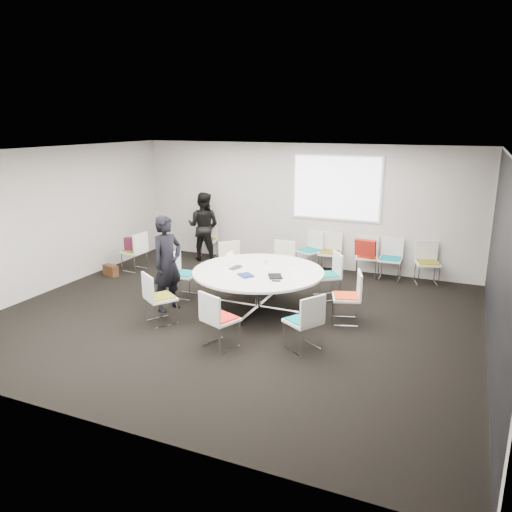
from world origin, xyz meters
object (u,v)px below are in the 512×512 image
at_px(chair_spare_left, 135,259).
at_px(person_main, 167,263).
at_px(chair_ring_b, 327,284).
at_px(person_back, 204,226).
at_px(chair_ring_d, 233,272).
at_px(chair_ring_h, 303,332).
at_px(chair_back_d, 390,267).
at_px(chair_person_back, 207,247).
at_px(chair_ring_g, 220,330).
at_px(maroon_bag, 134,244).
at_px(chair_back_c, 366,264).
at_px(laptop, 237,268).
at_px(conference_table, 258,280).
at_px(chair_ring_e, 184,283).
at_px(chair_back_b, 329,260).
at_px(chair_ring_f, 160,308).
at_px(chair_back_a, 309,258).
at_px(chair_back_e, 427,271).
at_px(chair_ring_c, 281,271).
at_px(chair_ring_a, 346,307).
at_px(brown_bag, 111,270).
at_px(cup, 266,262).

xyz_separation_m(chair_spare_left, person_main, (2.02, -1.73, 0.58)).
bearing_deg(chair_ring_b, person_back, 31.49).
xyz_separation_m(chair_ring_d, chair_ring_h, (2.27, -2.31, 0.00)).
distance_m(chair_back_d, chair_spare_left, 5.61).
relative_size(chair_person_back, person_back, 0.53).
distance_m(chair_ring_g, maroon_bag, 4.55).
bearing_deg(chair_ring_g, chair_ring_h, 41.22).
xyz_separation_m(chair_ring_b, chair_back_c, (0.41, 1.66, 0.00)).
bearing_deg(laptop, chair_spare_left, 82.49).
xyz_separation_m(conference_table, chair_back_d, (1.88, 2.73, -0.27)).
bearing_deg(chair_ring_e, maroon_bag, -122.08).
bearing_deg(maroon_bag, chair_ring_g, -37.56).
height_order(conference_table, person_main, person_main).
height_order(chair_ring_b, chair_back_b, same).
distance_m(conference_table, chair_back_d, 3.32).
height_order(chair_ring_f, chair_spare_left, same).
relative_size(chair_back_a, maroon_bag, 2.20).
bearing_deg(chair_ring_b, chair_ring_f, 100.59).
height_order(chair_back_c, chair_back_e, same).
bearing_deg(chair_back_d, chair_ring_c, 30.18).
xyz_separation_m(chair_ring_b, chair_ring_h, (0.28, -2.30, 0.00)).
xyz_separation_m(chair_back_b, chair_back_e, (2.07, -0.01, 0.00)).
bearing_deg(chair_ring_a, chair_back_d, -24.38).
distance_m(chair_ring_d, chair_back_c, 2.92).
xyz_separation_m(chair_ring_f, chair_back_d, (3.13, 3.95, 0.00)).
bearing_deg(chair_back_a, chair_ring_g, 114.94).
xyz_separation_m(person_back, maroon_bag, (-0.98, -1.44, -0.20)).
bearing_deg(chair_spare_left, maroon_bag, 90.00).
relative_size(maroon_bag, brown_bag, 1.11).
bearing_deg(chair_ring_d, chair_back_e, 157.74).
distance_m(chair_ring_e, chair_spare_left, 2.20).
bearing_deg(chair_ring_h, chair_ring_d, 76.39).
bearing_deg(chair_person_back, chair_spare_left, 45.41).
xyz_separation_m(chair_ring_c, chair_back_a, (0.23, 1.20, 0.00)).
xyz_separation_m(chair_person_back, brown_bag, (-1.22, -2.15, -0.16)).
height_order(chair_ring_g, person_main, person_main).
bearing_deg(conference_table, chair_ring_f, -135.57).
relative_size(chair_ring_c, person_back, 0.53).
distance_m(chair_ring_e, chair_back_d, 4.36).
height_order(chair_ring_f, maroon_bag, chair_ring_f).
xyz_separation_m(chair_ring_c, cup, (0.11, -1.10, 0.50)).
bearing_deg(chair_back_a, chair_person_back, 24.92).
height_order(chair_back_c, maroon_bag, chair_back_c).
relative_size(chair_back_d, brown_bag, 2.44).
xyz_separation_m(person_main, person_back, (-1.05, 3.17, -0.03)).
bearing_deg(chair_person_back, person_main, 93.81).
xyz_separation_m(chair_ring_a, chair_back_e, (1.04, 2.68, 0.00)).
relative_size(chair_ring_f, person_main, 0.52).
height_order(chair_ring_f, person_back, person_back).
relative_size(chair_ring_d, brown_bag, 2.44).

